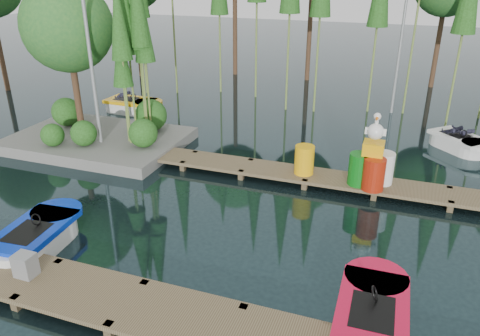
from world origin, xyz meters
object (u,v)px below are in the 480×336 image
(boat_blue, at_px, (37,238))
(utility_cabinet, at_px, (25,265))
(boat_red, at_px, (372,316))
(island, at_px, (86,57))
(boat_yellow_far, at_px, (132,106))
(yellow_barrel, at_px, (304,160))
(drum_cluster, at_px, (372,165))

(boat_blue, distance_m, utility_cabinet, 1.57)
(boat_blue, relative_size, boat_red, 1.02)
(island, relative_size, utility_cabinet, 13.40)
(boat_yellow_far, bearing_deg, boat_red, -20.27)
(boat_yellow_far, relative_size, yellow_barrel, 3.18)
(boat_red, distance_m, drum_cluster, 5.69)
(boat_blue, relative_size, boat_yellow_far, 1.01)
(boat_yellow_far, xyz_separation_m, utility_cabinet, (4.69, -11.61, 0.26))
(boat_blue, height_order, yellow_barrel, yellow_barrel)
(yellow_barrel, relative_size, drum_cluster, 0.41)
(boat_blue, height_order, boat_yellow_far, boat_yellow_far)
(yellow_barrel, bearing_deg, utility_cabinet, -121.42)
(boat_blue, distance_m, drum_cluster, 9.12)
(island, distance_m, boat_red, 12.94)
(boat_yellow_far, relative_size, drum_cluster, 1.31)
(boat_yellow_far, bearing_deg, yellow_barrel, -5.54)
(boat_blue, relative_size, yellow_barrel, 3.20)
(boat_blue, distance_m, boat_red, 7.76)
(utility_cabinet, bearing_deg, boat_blue, 125.10)
(utility_cabinet, bearing_deg, yellow_barrel, 58.58)
(boat_yellow_far, distance_m, drum_cluster, 11.98)
(yellow_barrel, bearing_deg, drum_cluster, -4.49)
(boat_blue, bearing_deg, boat_yellow_far, 105.38)
(boat_blue, height_order, boat_red, boat_red)
(boat_blue, height_order, drum_cluster, drum_cluster)
(boat_red, height_order, yellow_barrel, yellow_barrel)
(island, distance_m, drum_cluster, 10.46)
(boat_red, distance_m, yellow_barrel, 6.35)
(boat_blue, bearing_deg, utility_cabinet, -59.69)
(island, height_order, boat_blue, island)
(utility_cabinet, relative_size, yellow_barrel, 0.56)
(boat_blue, xyz_separation_m, utility_cabinet, (0.89, -1.26, 0.28))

